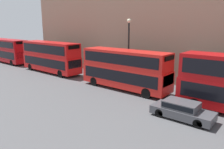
# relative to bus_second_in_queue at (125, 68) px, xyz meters

# --- Properties ---
(bus_second_in_queue) EXTENTS (2.59, 10.01, 4.17)m
(bus_second_in_queue) POSITION_rel_bus_second_in_queue_xyz_m (0.00, 0.00, 0.00)
(bus_second_in_queue) COLOR red
(bus_second_in_queue) RESTS_ON ground
(bus_third_in_queue) EXTENTS (2.59, 10.49, 4.36)m
(bus_third_in_queue) POSITION_rel_bus_second_in_queue_xyz_m (0.00, 13.17, 0.10)
(bus_third_in_queue) COLOR red
(bus_third_in_queue) RESTS_ON ground
(bus_trailing) EXTENTS (2.59, 10.59, 4.20)m
(bus_trailing) POSITION_rel_bus_second_in_queue_xyz_m (0.00, 26.33, 0.02)
(bus_trailing) COLOR #A80F14
(bus_trailing) RESTS_ON ground
(car_hatchback) EXTENTS (1.82, 4.42, 1.31)m
(car_hatchback) POSITION_rel_bus_second_in_queue_xyz_m (-3.40, -7.72, -1.61)
(car_hatchback) COLOR #47474C
(car_hatchback) RESTS_ON ground
(street_lamp) EXTENTS (0.44, 0.44, 7.37)m
(street_lamp) POSITION_rel_bus_second_in_queue_xyz_m (1.67, 0.74, 2.17)
(street_lamp) COLOR black
(street_lamp) RESTS_ON ground
(pedestrian) EXTENTS (0.36, 0.36, 1.55)m
(pedestrian) POSITION_rel_bus_second_in_queue_xyz_m (2.05, 12.82, -1.60)
(pedestrian) COLOR maroon
(pedestrian) RESTS_ON ground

